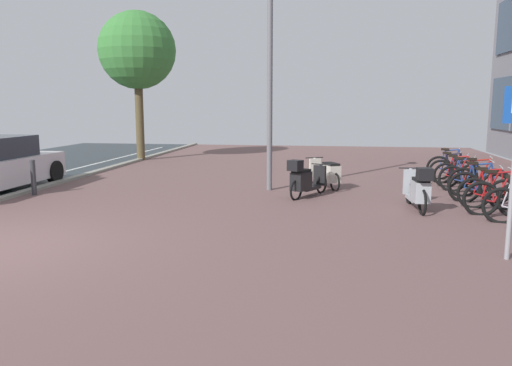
% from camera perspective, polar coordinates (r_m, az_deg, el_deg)
% --- Properties ---
extents(ground, '(21.00, 40.00, 0.13)m').
position_cam_1_polar(ground, '(7.86, -19.62, -7.78)').
color(ground, '#222B30').
extents(bicycle_rack_01, '(1.35, 0.48, 0.98)m').
position_cam_1_polar(bicycle_rack_01, '(10.88, 26.00, -1.61)').
color(bicycle_rack_01, black).
rests_on(bicycle_rack_01, ground).
extents(bicycle_rack_02, '(1.27, 0.48, 0.94)m').
position_cam_1_polar(bicycle_rack_02, '(11.54, 25.12, -1.06)').
color(bicycle_rack_02, black).
rests_on(bicycle_rack_02, ground).
extents(bicycle_rack_03, '(1.37, 0.48, 0.99)m').
position_cam_1_polar(bicycle_rack_03, '(12.20, 24.25, -0.44)').
color(bicycle_rack_03, black).
rests_on(bicycle_rack_03, ground).
extents(bicycle_rack_04, '(1.41, 0.48, 1.01)m').
position_cam_1_polar(bicycle_rack_04, '(12.90, 24.16, 0.07)').
color(bicycle_rack_04, black).
rests_on(bicycle_rack_04, ground).
extents(bicycle_rack_05, '(1.26, 0.52, 0.95)m').
position_cam_1_polar(bicycle_rack_05, '(13.53, 22.82, 0.45)').
color(bicycle_rack_05, black).
rests_on(bicycle_rack_05, ground).
extents(bicycle_rack_06, '(1.25, 0.52, 0.93)m').
position_cam_1_polar(bicycle_rack_06, '(14.19, 22.20, 0.85)').
color(bicycle_rack_06, black).
rests_on(bicycle_rack_06, ground).
extents(bicycle_rack_07, '(1.25, 0.53, 0.94)m').
position_cam_1_polar(bicycle_rack_07, '(14.86, 21.56, 1.23)').
color(bicycle_rack_07, black).
rests_on(bicycle_rack_07, ground).
extents(bicycle_rack_08, '(1.33, 0.49, 0.99)m').
position_cam_1_polar(bicycle_rack_08, '(15.55, 21.38, 1.61)').
color(bicycle_rack_08, black).
rests_on(bicycle_rack_08, ground).
extents(scooter_near, '(0.96, 1.61, 0.77)m').
position_cam_1_polar(scooter_near, '(13.16, 8.10, 1.05)').
color(scooter_near, black).
rests_on(scooter_near, ground).
extents(scooter_mid, '(0.98, 1.52, 0.95)m').
position_cam_1_polar(scooter_mid, '(11.75, 5.59, 0.39)').
color(scooter_mid, black).
rests_on(scooter_mid, ground).
extents(scooter_far, '(0.52, 1.72, 0.97)m').
position_cam_1_polar(scooter_far, '(10.77, 18.07, -0.72)').
color(scooter_far, black).
rests_on(scooter_far, ground).
extents(lamp_post, '(0.20, 0.52, 5.75)m').
position_cam_1_polar(lamp_post, '(12.66, 1.59, 13.60)').
color(lamp_post, slate).
rests_on(lamp_post, ground).
extents(street_tree, '(2.95, 2.95, 5.70)m').
position_cam_1_polar(street_tree, '(20.22, -13.44, 14.48)').
color(street_tree, brown).
rests_on(street_tree, ground).
extents(bollard_far, '(0.12, 0.12, 0.85)m').
position_cam_1_polar(bollard_far, '(13.18, -24.14, 0.57)').
color(bollard_far, '#38383D').
rests_on(bollard_far, ground).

